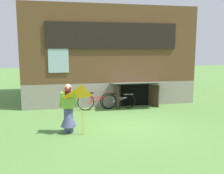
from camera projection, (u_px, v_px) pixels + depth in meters
ground_plane at (129, 125)px, 9.18m from camera, size 60.00×60.00×0.00m
log_house at (104, 55)px, 14.33m from camera, size 8.39×6.49×4.79m
person at (68, 112)px, 8.21m from camera, size 0.61×0.52×1.63m
kite at (82, 97)px, 7.72m from camera, size 0.91×0.88×1.57m
bicycle_silver at (119, 101)px, 11.63m from camera, size 1.58×0.16×0.72m
bicycle_red at (97, 101)px, 11.37m from camera, size 1.80×0.08×0.82m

